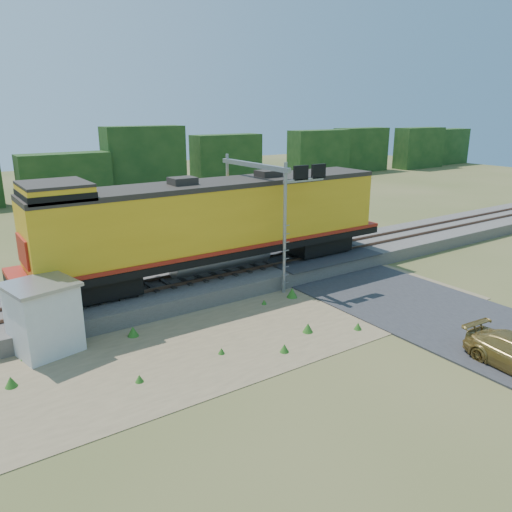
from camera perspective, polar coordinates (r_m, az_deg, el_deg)
ground at (r=22.66m, az=2.56°, el=-7.96°), size 140.00×140.00×0.00m
ballast at (r=27.20m, az=-5.00°, el=-2.83°), size 70.00×5.00×0.80m
rails at (r=27.05m, az=-5.02°, el=-1.87°), size 70.00×1.54×0.16m
dirt_shoulder at (r=22.01m, az=-2.45°, el=-8.69°), size 26.00×8.00×0.03m
road at (r=27.56m, az=13.41°, el=-3.66°), size 7.00×66.00×0.86m
tree_line_north at (r=56.23m, az=-21.49°, el=8.93°), size 130.00×3.00×6.50m
weed_clumps at (r=21.03m, az=-5.40°, el=-10.06°), size 15.00×6.20×0.56m
locomotive at (r=26.43m, az=-4.70°, el=3.87°), size 20.91×3.19×5.39m
shed at (r=21.56m, az=-23.11°, el=-6.43°), size 2.91×2.91×2.90m
signal_gantry at (r=27.09m, az=1.16°, el=7.53°), size 2.71×6.20×6.85m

